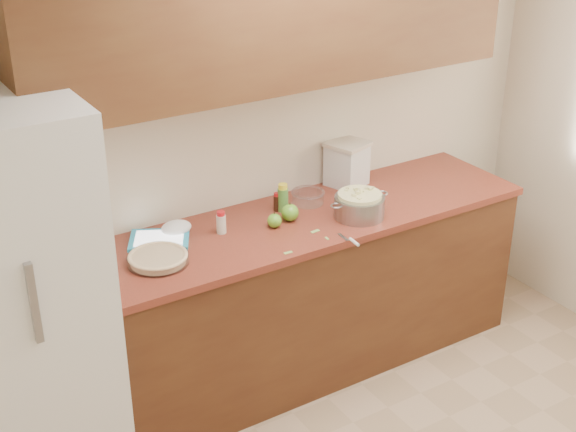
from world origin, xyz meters
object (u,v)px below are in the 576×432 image
flour_canister (347,163)px  tablet (159,240)px  pie (158,258)px  colander (359,205)px

flour_canister → tablet: size_ratio=0.73×
pie → colander: size_ratio=0.82×
pie → flour_canister: (1.28, 0.29, 0.10)m
pie → flour_canister: size_ratio=1.11×
pie → tablet: size_ratio=0.81×
colander → tablet: 1.04m
flour_canister → tablet: 1.20m
colander → pie: bearing=175.1°
pie → tablet: 0.22m
colander → flour_canister: (0.19, 0.38, 0.07)m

